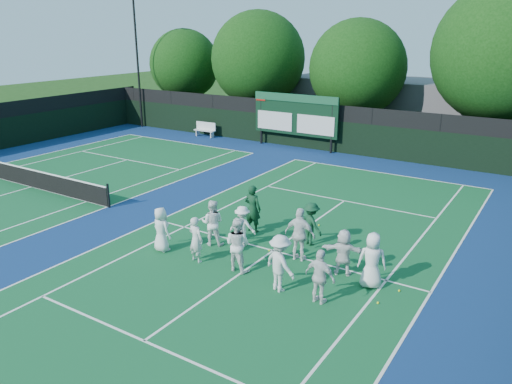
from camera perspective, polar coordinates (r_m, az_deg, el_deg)
The scene contains 30 objects.
ground at distance 17.07m, azimuth 0.25°, elevation -7.94°, with size 120.00×120.00×0.00m, color #173A0F.
court_apron at distance 21.27m, azimuth -12.09°, elevation -2.93°, with size 34.00×32.00×0.01m, color navy.
near_court at distance 17.84m, azimuth 1.98°, elevation -6.71°, with size 11.05×23.85×0.01m.
left_court at distance 27.26m, azimuth -24.24°, elevation 0.54°, with size 11.05×23.85×0.01m.
back_fence at distance 32.83m, azimuth 6.38°, elevation 7.24°, with size 34.00×0.08×3.00m.
scoreboard at distance 32.78m, azimuth 4.50°, elevation 8.75°, with size 6.00×0.21×3.55m.
clubhouse at distance 38.74m, azimuth 17.17°, elevation 9.18°, with size 18.00×6.00×4.00m, color #57575C.
light_pole_left at distance 40.93m, azimuth -13.51°, elevation 15.98°, with size 1.20×0.30×10.12m.
tennis_net at distance 27.14m, azimuth -24.37°, elevation 1.51°, with size 11.30×0.10×1.10m.
bench at distance 36.83m, azimuth -5.81°, elevation 7.19°, with size 1.69×0.52×1.06m.
tree_a at distance 42.73m, azimuth -7.93°, elevation 14.06°, with size 5.68×5.68×7.58m.
tree_b at distance 38.47m, azimuth 0.49°, elevation 14.71°, with size 7.01×7.01×8.89m.
tree_c at distance 34.97m, azimuth 11.79°, elevation 13.42°, with size 6.46×6.46×8.25m.
tree_d at distance 32.79m, azimuth 26.81°, elevation 13.64°, with size 8.14×8.14×10.28m.
tennis_ball_1 at distance 17.80m, azimuth 1.52°, elevation -6.69°, with size 0.07×0.07×0.07m, color yellow.
tennis_ball_2 at distance 15.84m, azimuth 16.05°, elevation -10.78°, with size 0.07×0.07×0.07m, color yellow.
tennis_ball_4 at distance 20.14m, azimuth 7.20°, elevation -3.79°, with size 0.07×0.07×0.07m, color yellow.
tennis_ball_5 at distance 15.05m, azimuth 13.76°, elevation -12.21°, with size 0.07×0.07×0.07m, color yellow.
player_front_0 at distance 17.86m, azimuth -10.78°, elevation -4.23°, with size 0.79×0.51×1.61m, color white.
player_front_1 at distance 16.88m, azimuth -6.89°, elevation -5.40°, with size 0.58×0.38×1.60m, color silver.
player_front_2 at distance 16.14m, azimuth -2.11°, elevation -5.99°, with size 0.88×0.69×1.82m, color white.
player_front_3 at distance 14.94m, azimuth 2.77°, elevation -8.14°, with size 1.15×0.66×1.79m, color silver.
player_front_4 at distance 14.42m, azimuth 7.34°, elevation -9.59°, with size 0.97×0.40×1.66m, color silver.
player_back_0 at distance 18.07m, azimuth -5.01°, elevation -3.52°, with size 0.83×0.65×1.71m, color white.
player_back_1 at distance 17.95m, azimuth -1.57°, elevation -3.94°, with size 0.98×0.56×1.52m, color white.
player_back_2 at distance 16.86m, azimuth 5.04°, elevation -4.86°, with size 1.10×0.46×1.87m, color white.
player_back_3 at distance 16.15m, azimuth 9.97°, elevation -6.80°, with size 1.43×0.45×1.54m, color white.
player_back_4 at distance 15.53m, azimuth 13.13°, elevation -7.62°, with size 0.86×0.56×1.76m, color white.
coach_left at distance 19.15m, azimuth -0.39°, elevation -1.92°, with size 0.68×0.45×1.88m, color #0E341C.
coach_right at distance 18.13m, azimuth 6.31°, elevation -3.66°, with size 1.04×0.60×1.61m, color #103B21.
Camera 1 is at (8.18, -12.97, 7.50)m, focal length 35.00 mm.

